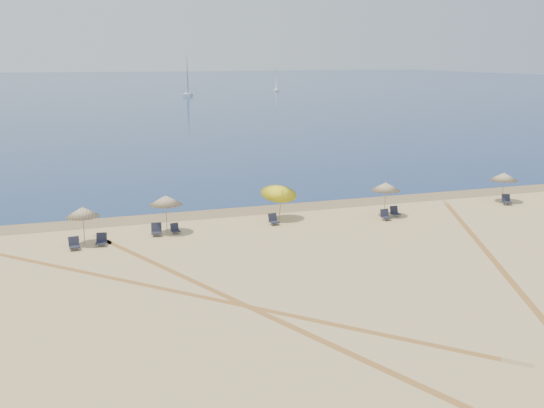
% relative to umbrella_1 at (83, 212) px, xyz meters
% --- Properties ---
extents(ground, '(160.00, 160.00, 0.00)m').
position_rel_umbrella_1_xyz_m(ground, '(11.57, -19.16, -1.89)').
color(ground, tan).
rests_on(ground, ground).
extents(ocean, '(500.00, 500.00, 0.00)m').
position_rel_umbrella_1_xyz_m(ocean, '(11.57, 205.84, -1.88)').
color(ocean, '#0C2151').
rests_on(ocean, ground).
extents(wet_sand, '(500.00, 500.00, 0.00)m').
position_rel_umbrella_1_xyz_m(wet_sand, '(11.57, 4.84, -1.89)').
color(wet_sand, olive).
rests_on(wet_sand, ground).
extents(umbrella_1, '(1.89, 1.89, 2.23)m').
position_rel_umbrella_1_xyz_m(umbrella_1, '(0.00, 0.00, 0.00)').
color(umbrella_1, gray).
rests_on(umbrella_1, ground).
extents(umbrella_2, '(2.01, 2.01, 2.37)m').
position_rel_umbrella_1_xyz_m(umbrella_2, '(4.85, 0.87, 0.14)').
color(umbrella_2, gray).
rests_on(umbrella_2, ground).
extents(umbrella_3, '(2.35, 2.40, 2.61)m').
position_rel_umbrella_1_xyz_m(umbrella_3, '(12.36, 1.73, 0.08)').
color(umbrella_3, gray).
rests_on(umbrella_3, ground).
extents(umbrella_4, '(1.97, 1.97, 2.36)m').
position_rel_umbrella_1_xyz_m(umbrella_4, '(19.39, 0.39, 0.12)').
color(umbrella_4, gray).
rests_on(umbrella_4, ground).
extents(umbrella_5, '(2.03, 2.03, 2.23)m').
position_rel_umbrella_1_xyz_m(umbrella_5, '(29.66, 1.44, -0.01)').
color(umbrella_5, gray).
rests_on(umbrella_5, ground).
extents(chair_1, '(0.62, 0.72, 0.70)m').
position_rel_umbrella_1_xyz_m(chair_1, '(-0.59, -0.91, -1.58)').
color(chair_1, black).
rests_on(chair_1, ground).
extents(chair_2, '(0.72, 0.80, 0.71)m').
position_rel_umbrella_1_xyz_m(chair_2, '(0.89, -0.61, -1.58)').
color(chair_2, black).
rests_on(chair_2, ground).
extents(chair_3, '(0.72, 0.81, 0.75)m').
position_rel_umbrella_1_xyz_m(chair_3, '(4.16, 0.48, -1.56)').
color(chair_3, black).
rests_on(chair_3, ground).
extents(chair_4, '(0.58, 0.66, 0.61)m').
position_rel_umbrella_1_xyz_m(chair_4, '(5.30, 0.60, -1.62)').
color(chair_4, black).
rests_on(chair_4, ground).
extents(chair_5, '(0.63, 0.72, 0.69)m').
position_rel_umbrella_1_xyz_m(chair_5, '(11.62, 0.67, -1.59)').
color(chair_5, black).
rests_on(chair_5, ground).
extents(chair_6, '(0.57, 0.67, 0.69)m').
position_rel_umbrella_1_xyz_m(chair_6, '(18.95, -0.55, -1.59)').
color(chair_6, black).
rests_on(chair_6, ground).
extents(chair_7, '(0.58, 0.67, 0.66)m').
position_rel_umbrella_1_xyz_m(chair_7, '(20.02, 0.13, -1.60)').
color(chair_7, black).
rests_on(chair_7, ground).
extents(chair_8, '(0.79, 0.86, 0.73)m').
position_rel_umbrella_1_xyz_m(chair_8, '(29.37, 0.60, -1.57)').
color(chair_8, black).
rests_on(chair_8, ground).
extents(sailboat_0, '(3.85, 7.04, 10.20)m').
position_rel_umbrella_1_xyz_m(sailboat_0, '(32.40, 133.14, 1.19)').
color(sailboat_0, white).
rests_on(sailboat_0, ocean).
extents(sailboat_1, '(2.11, 4.80, 6.94)m').
position_rel_umbrella_1_xyz_m(sailboat_1, '(62.43, 148.16, 0.21)').
color(sailboat_1, white).
rests_on(sailboat_1, ocean).
extents(tire_tracks, '(54.77, 41.02, 0.00)m').
position_rel_umbrella_1_xyz_m(tire_tracks, '(10.10, -10.54, -1.89)').
color(tire_tracks, tan).
rests_on(tire_tracks, ground).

